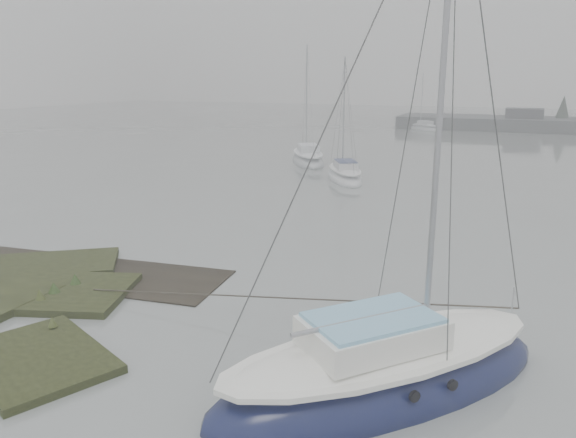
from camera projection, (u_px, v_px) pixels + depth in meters
The scene contains 5 objects.
ground at pixel (368, 164), 39.91m from camera, with size 160.00×160.00×0.00m, color slate.
sailboat_main at pixel (383, 375), 11.27m from camera, with size 7.01×7.42×10.86m.
sailboat_white at pixel (345, 176), 34.01m from camera, with size 4.21×5.72×7.79m.
sailboat_far_a at pixel (308, 159), 40.43m from camera, with size 4.86×6.53×8.91m.
sailboat_far_c at pixel (424, 128), 64.63m from camera, with size 4.76×4.44×6.93m.
Camera 1 is at (9.91, -8.77, 6.19)m, focal length 35.00 mm.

